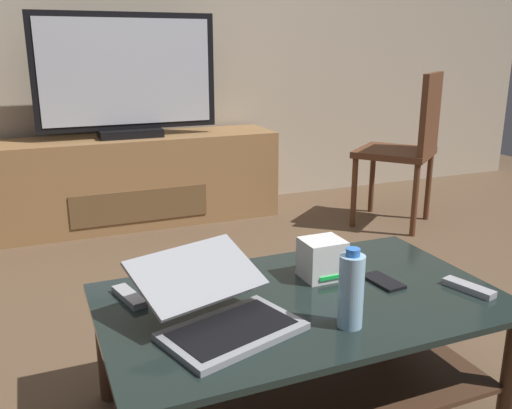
% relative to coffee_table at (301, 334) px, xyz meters
% --- Properties ---
extents(ground_plane, '(7.68, 7.68, 0.00)m').
position_rel_coffee_table_xyz_m(ground_plane, '(0.10, 0.19, -0.27)').
color(ground_plane, brown).
extents(back_wall, '(6.40, 0.12, 2.80)m').
position_rel_coffee_table_xyz_m(back_wall, '(0.10, 2.48, 1.13)').
color(back_wall, '#B2A38C').
rests_on(back_wall, ground).
extents(coffee_table, '(1.19, 0.71, 0.39)m').
position_rel_coffee_table_xyz_m(coffee_table, '(0.00, 0.00, 0.00)').
color(coffee_table, black).
rests_on(coffee_table, ground).
extents(media_cabinet, '(1.86, 0.45, 0.57)m').
position_rel_coffee_table_xyz_m(media_cabinet, '(-0.11, 2.16, 0.01)').
color(media_cabinet, olive).
rests_on(media_cabinet, ground).
extents(television, '(1.10, 0.20, 0.74)m').
position_rel_coffee_table_xyz_m(television, '(-0.11, 2.14, 0.65)').
color(television, black).
rests_on(television, media_cabinet).
extents(dining_chair, '(0.62, 0.62, 0.96)m').
position_rel_coffee_table_xyz_m(dining_chair, '(1.48, 1.43, 0.27)').
color(dining_chair, '#59331E').
rests_on(dining_chair, ground).
extents(laptop, '(0.45, 0.46, 0.17)m').
position_rel_coffee_table_xyz_m(laptop, '(-0.29, -0.06, 0.17)').
color(laptop, gray).
rests_on(laptop, coffee_table).
extents(router_box, '(0.13, 0.12, 0.13)m').
position_rel_coffee_table_xyz_m(router_box, '(0.13, 0.11, 0.19)').
color(router_box, white).
rests_on(router_box, coffee_table).
extents(water_bottle_near, '(0.07, 0.07, 0.22)m').
position_rel_coffee_table_xyz_m(water_bottle_near, '(0.04, -0.20, 0.22)').
color(water_bottle_near, '#99C6E5').
rests_on(water_bottle_near, coffee_table).
extents(cell_phone, '(0.08, 0.15, 0.01)m').
position_rel_coffee_table_xyz_m(cell_phone, '(0.29, -0.00, 0.13)').
color(cell_phone, black).
rests_on(cell_phone, coffee_table).
extents(tv_remote, '(0.08, 0.17, 0.02)m').
position_rel_coffee_table_xyz_m(tv_remote, '(-0.48, 0.19, 0.13)').
color(tv_remote, '#99999E').
rests_on(tv_remote, coffee_table).
extents(soundbar_remote, '(0.09, 0.17, 0.02)m').
position_rel_coffee_table_xyz_m(soundbar_remote, '(0.49, -0.15, 0.13)').
color(soundbar_remote, '#99999E').
rests_on(soundbar_remote, coffee_table).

